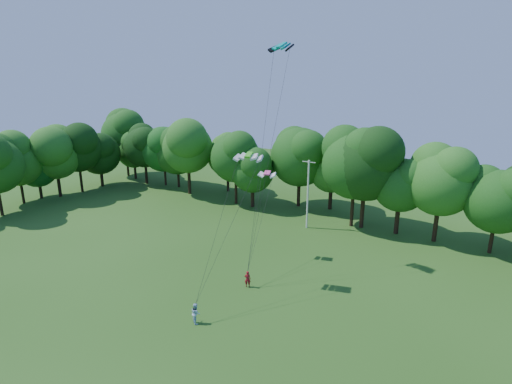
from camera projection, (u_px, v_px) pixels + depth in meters
The scene contains 10 objects.
ground at pixel (148, 367), 26.43m from camera, with size 160.00×160.00×0.00m, color #234D15.
utility_pole at pixel (308, 194), 50.34m from camera, with size 1.77×0.22×8.85m.
kite_flyer_left at pixel (248, 279), 36.57m from camera, with size 0.57×0.38×1.57m, color maroon.
kite_flyer_right at pixel (196, 313), 31.13m from camera, with size 0.81×0.63×1.67m, color #AACFED.
kite_teal at pixel (282, 45), 37.14m from camera, with size 2.69×1.66×0.63m.
kite_green at pixel (249, 155), 34.56m from camera, with size 2.73×1.82×0.40m.
kite_pink at pixel (267, 173), 41.15m from camera, with size 2.02×1.39×0.35m.
tree_back_west at pixel (163, 141), 70.42m from camera, with size 8.82×8.82×12.82m.
tree_back_center at pixel (366, 159), 49.24m from camera, with size 9.86×9.86×14.33m.
tree_flank_west at pixel (36, 161), 62.88m from camera, with size 6.68×6.68×9.72m.
Camera 1 is at (17.93, -15.07, 18.35)m, focal length 28.00 mm.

